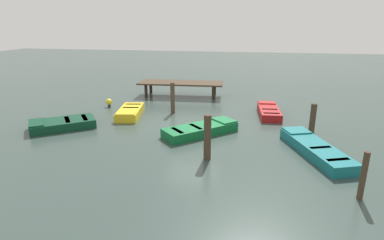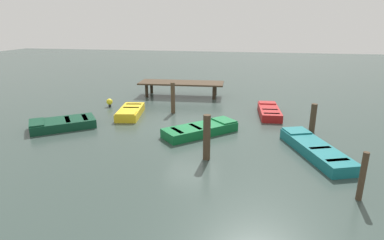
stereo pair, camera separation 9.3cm
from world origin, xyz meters
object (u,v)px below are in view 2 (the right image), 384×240
at_px(rowboat_teal, 315,149).
at_px(mooring_piling_far_left, 362,176).
at_px(dock_segment, 181,84).
at_px(rowboat_green, 201,129).
at_px(rowboat_yellow, 130,112).
at_px(rowboat_red, 269,111).
at_px(mooring_piling_mid_right, 313,118).
at_px(rowboat_dark_green, 63,124).
at_px(mooring_piling_near_left, 173,98).
at_px(mooring_piling_mid_left, 207,137).
at_px(marker_buoy, 110,102).

height_order(rowboat_teal, mooring_piling_far_left, mooring_piling_far_left).
bearing_deg(dock_segment, rowboat_teal, -53.64).
relative_size(rowboat_green, rowboat_yellow, 1.16).
xyz_separation_m(rowboat_red, mooring_piling_mid_right, (1.78, -2.39, 0.44)).
height_order(rowboat_red, rowboat_dark_green, same).
bearing_deg(dock_segment, rowboat_green, -73.95).
xyz_separation_m(mooring_piling_near_left, mooring_piling_mid_right, (6.92, -1.86, -0.18)).
relative_size(rowboat_dark_green, mooring_piling_mid_left, 1.87).
bearing_deg(rowboat_red, rowboat_dark_green, 108.42).
relative_size(rowboat_dark_green, mooring_piling_mid_right, 2.37).
bearing_deg(rowboat_dark_green, mooring_piling_mid_right, 151.25).
xyz_separation_m(rowboat_dark_green, mooring_piling_far_left, (11.75, -4.07, 0.50)).
bearing_deg(rowboat_teal, rowboat_red, -3.67).
bearing_deg(rowboat_green, mooring_piling_near_left, 80.57).
bearing_deg(mooring_piling_far_left, mooring_piling_near_left, 134.02).
bearing_deg(rowboat_teal, mooring_piling_far_left, 171.88).
xyz_separation_m(rowboat_red, mooring_piling_near_left, (-5.15, -0.53, 0.63)).
bearing_deg(marker_buoy, mooring_piling_far_left, -35.79).
relative_size(dock_segment, mooring_piling_mid_right, 4.28).
relative_size(rowboat_yellow, rowboat_dark_green, 0.90).
bearing_deg(rowboat_green, mooring_piling_mid_right, -29.74).
bearing_deg(mooring_piling_near_left, rowboat_yellow, -155.85).
relative_size(mooring_piling_far_left, marker_buoy, 3.00).
bearing_deg(mooring_piling_far_left, rowboat_red, 104.83).
bearing_deg(mooring_piling_mid_right, rowboat_yellow, 174.18).
xyz_separation_m(dock_segment, marker_buoy, (-3.54, -3.50, -0.56)).
xyz_separation_m(rowboat_dark_green, marker_buoy, (0.46, 4.07, 0.07)).
height_order(dock_segment, rowboat_teal, dock_segment).
bearing_deg(dock_segment, mooring_piling_mid_right, -42.24).
bearing_deg(rowboat_yellow, rowboat_green, 53.40).
bearing_deg(mooring_piling_mid_left, marker_buoy, 136.95).
xyz_separation_m(rowboat_yellow, marker_buoy, (-1.91, 1.55, 0.07)).
xyz_separation_m(rowboat_teal, mooring_piling_mid_left, (-3.93, -1.21, 0.62)).
xyz_separation_m(dock_segment, rowboat_teal, (7.09, -8.55, -0.63)).
xyz_separation_m(rowboat_yellow, mooring_piling_mid_right, (9.03, -0.92, 0.44)).
distance_m(mooring_piling_mid_left, mooring_piling_mid_right, 5.69).
xyz_separation_m(mooring_piling_mid_left, marker_buoy, (-6.69, 6.25, -0.55)).
xyz_separation_m(dock_segment, mooring_piling_mid_left, (3.15, -9.75, -0.01)).
height_order(dock_segment, marker_buoy, dock_segment).
relative_size(rowboat_green, marker_buoy, 6.78).
height_order(rowboat_teal, rowboat_green, same).
distance_m(rowboat_green, mooring_piling_mid_right, 5.04).
bearing_deg(rowboat_dark_green, dock_segment, -154.61).
bearing_deg(rowboat_dark_green, mooring_piling_mid_left, 126.30).
bearing_deg(rowboat_green, mooring_piling_far_left, -83.96).
distance_m(mooring_piling_far_left, mooring_piling_mid_left, 4.97).
xyz_separation_m(rowboat_yellow, mooring_piling_near_left, (2.10, 0.94, 0.63)).
distance_m(dock_segment, mooring_piling_far_left, 13.99).
distance_m(rowboat_teal, mooring_piling_mid_right, 2.63).
xyz_separation_m(rowboat_green, mooring_piling_far_left, (5.24, -4.49, 0.50)).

